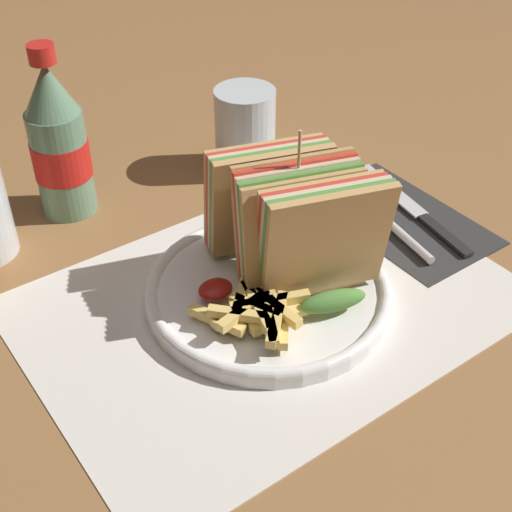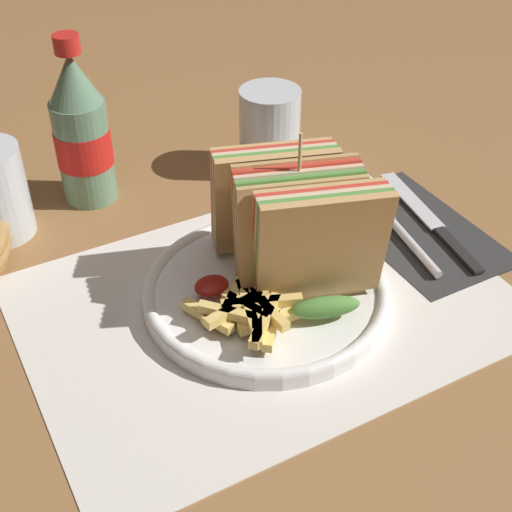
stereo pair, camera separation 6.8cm
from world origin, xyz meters
name	(u,v)px [view 1 (the left image)]	position (x,y,z in m)	size (l,w,h in m)	color
ground_plane	(271,279)	(0.00, 0.00, 0.00)	(4.00, 4.00, 0.00)	olive
placemat	(269,302)	(-0.02, -0.03, 0.00)	(0.45, 0.33, 0.00)	silver
plate_main	(268,291)	(-0.02, -0.02, 0.01)	(0.24, 0.24, 0.02)	white
club_sandwich	(296,222)	(0.01, -0.02, 0.08)	(0.13, 0.18, 0.15)	tan
fries_pile	(259,310)	(-0.06, -0.06, 0.03)	(0.10, 0.10, 0.02)	#E5C166
ketchup_blob	(215,289)	(-0.07, -0.01, 0.03)	(0.03, 0.03, 0.01)	maroon
napkin	(397,216)	(0.18, 0.00, 0.00)	(0.12, 0.21, 0.00)	#2D2D2D
fork	(392,226)	(0.16, -0.01, 0.01)	(0.04, 0.17, 0.01)	silver
knife	(413,208)	(0.20, 0.00, 0.01)	(0.05, 0.20, 0.00)	black
coke_bottle_near	(59,144)	(-0.11, 0.24, 0.08)	(0.06, 0.06, 0.19)	slate
glass_near	(245,135)	(0.11, 0.19, 0.04)	(0.07, 0.07, 0.10)	silver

